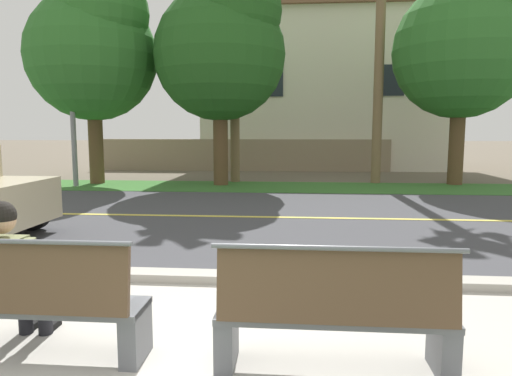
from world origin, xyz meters
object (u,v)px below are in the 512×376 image
Objects in this scene: bench_right at (334,315)px; seated_person_olive at (12,270)px; streetlamp at (73,56)px; shade_tree_far_left at (95,46)px; bench_left at (30,305)px; shade_tree_centre at (467,40)px; shade_tree_left at (223,44)px.

seated_person_olive is (-2.57, 0.17, 0.22)m from bench_right.
streetlamp reaches higher than shade_tree_far_left.
seated_person_olive is (-0.24, 0.17, 0.22)m from bench_left.
shade_tree_centre reaches higher than bench_left.
streetlamp reaches higher than bench_right.
shade_tree_centre is (5.11, 12.39, 4.19)m from bench_right.
seated_person_olive is at bearing -66.61° from streetlamp.
shade_tree_centre is at bearing 57.86° from seated_person_olive.
shade_tree_centre is at bearing 67.57° from bench_right.
shade_tree_centre is (11.96, 0.66, 0.13)m from shade_tree_far_left.
bench_right is at bearing 0.00° from bench_left.
shade_tree_centre is at bearing 5.58° from shade_tree_left.
streetlamp is at bearing 114.10° from bench_left.
streetlamp reaches higher than shade_tree_left.
bench_left is 0.25× the size of shade_tree_left.
bench_left is at bearing -120.98° from shade_tree_centre.
seated_person_olive is 0.18× the size of shade_tree_left.
bench_left is 15.05m from shade_tree_centre.
seated_person_olive is 12.91m from shade_tree_far_left.
streetlamp is 12.49m from shade_tree_centre.
shade_tree_far_left is (-4.28, 11.56, 3.84)m from seated_person_olive.
shade_tree_left is (-2.60, 11.64, 4.03)m from bench_right.
bench_left is at bearing -68.95° from shade_tree_far_left.
seated_person_olive is 12.41m from streetlamp.
streetlamp is at bearing -126.29° from shade_tree_far_left.
shade_tree_far_left is (0.46, 0.62, 0.41)m from streetlamp.
bench_right is 14.18m from shade_tree_far_left.
bench_left is at bearing -88.67° from shade_tree_left.
shade_tree_far_left is 4.25m from shade_tree_left.
streetlamp is (-4.73, 10.94, 3.43)m from seated_person_olive.
bench_right is 1.40× the size of seated_person_olive.
bench_right is at bearing -77.42° from shade_tree_left.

